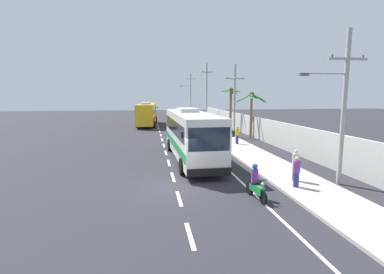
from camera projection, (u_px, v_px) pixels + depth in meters
The scene contains 17 objects.
ground_plane at pixel (176, 187), 15.27m from camera, with size 160.00×160.00×0.00m, color #28282D.
sidewalk_kerb at pixel (241, 148), 26.03m from camera, with size 3.20×90.00×0.14m, color #A8A399.
lane_markings at pixel (184, 142), 30.19m from camera, with size 3.87×71.57×0.01m.
boundary_wall at pixel (264, 130), 30.33m from camera, with size 0.24×60.00×2.38m, color #B2B2AD.
coach_bus_foreground at pixel (191, 133), 21.73m from camera, with size 3.20×12.21×3.81m.
coach_bus_far_lane at pixel (147, 113), 46.18m from camera, with size 3.53×12.19×3.72m.
motorcycle_beside_bus at pixel (256, 185), 13.52m from camera, with size 0.56×1.96×1.65m.
motorcycle_trailing at pixel (202, 133), 31.99m from camera, with size 0.56×1.96×1.60m.
pedestrian_near_kerb at pixel (237, 135), 27.96m from camera, with size 0.36×0.36×1.69m.
pedestrian_midwalk at pixel (297, 171), 14.80m from camera, with size 0.36×0.36×1.58m.
pedestrian_far_walk at pixel (295, 165), 15.87m from camera, with size 0.36×0.36×1.73m.
utility_pole_nearest at pixel (342, 104), 15.19m from camera, with size 3.68×0.24×8.20m.
utility_pole_mid at pixel (235, 100), 32.90m from camera, with size 2.30×0.24×8.27m.
utility_pole_far at pixel (207, 92), 50.58m from camera, with size 2.02×0.24×10.28m.
utility_pole_distant at pixel (190, 93), 68.32m from camera, with size 3.73×0.24×9.81m.
palm_nearest at pixel (231, 102), 38.21m from camera, with size 2.78×2.53×5.83m.
palm_second at pixel (252, 103), 32.89m from camera, with size 3.75×3.78×5.23m.
Camera 1 is at (-1.31, -14.69, 4.83)m, focal length 27.03 mm.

